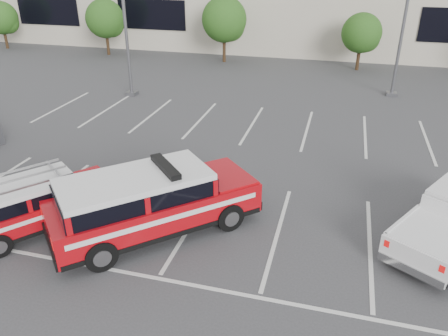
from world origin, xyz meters
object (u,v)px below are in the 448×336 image
object	(u,v)px
tree_far_left	(3,19)
fire_chief_suv	(152,206)
ladder_suv	(37,206)
tree_mid_left	(226,21)
tree_left	(106,20)
light_pole_mid	(407,3)
light_pole_left	(123,3)
tree_mid_right	(363,34)

from	to	relation	value
tree_far_left	fire_chief_suv	distance (m)	33.14
fire_chief_suv	ladder_suv	world-z (taller)	fire_chief_suv
fire_chief_suv	tree_mid_left	bearing A→B (deg)	145.57
tree_left	tree_mid_left	bearing A→B (deg)	0.00
ladder_suv	tree_left	bearing A→B (deg)	150.54
light_pole_mid	ladder_suv	distance (m)	21.44
tree_far_left	light_pole_left	xyz separation A→B (m)	(16.91, -10.05, 2.68)
tree_left	tree_mid_right	distance (m)	20.00
light_pole_mid	ladder_suv	bearing A→B (deg)	-123.24
tree_left	tree_mid_left	world-z (taller)	tree_mid_left
tree_far_left	light_pole_left	world-z (taller)	light_pole_left
tree_left	light_pole_mid	bearing A→B (deg)	-15.43
tree_mid_left	ladder_suv	bearing A→B (deg)	-89.00
tree_mid_right	fire_chief_suv	xyz separation A→B (m)	(-6.09, -22.89, -1.62)
tree_far_left	tree_mid_right	world-z (taller)	same
tree_far_left	light_pole_left	distance (m)	19.85
tree_far_left	ladder_suv	distance (m)	31.24
fire_chief_suv	tree_mid_right	bearing A→B (deg)	120.97
tree_mid_left	tree_mid_right	world-z (taller)	tree_mid_left
light_pole_mid	tree_mid_left	bearing A→B (deg)	153.08
tree_mid_right	fire_chief_suv	world-z (taller)	tree_mid_right
tree_mid_left	light_pole_mid	world-z (taller)	light_pole_mid
tree_left	light_pole_left	world-z (taller)	light_pole_left
tree_far_left	tree_mid_right	distance (m)	30.00
tree_mid_right	light_pole_left	xyz separation A→B (m)	(-13.09, -10.05, 2.68)
tree_left	tree_mid_left	distance (m)	10.00
tree_mid_left	ladder_suv	world-z (taller)	tree_mid_left
tree_left	ladder_suv	xyz separation A→B (m)	(10.41, -23.58, -2.05)
tree_mid_left	light_pole_mid	size ratio (longest dim) A/B	0.47
ladder_suv	tree_mid_right	bearing A→B (deg)	104.60
tree_left	tree_mid_right	size ratio (longest dim) A/B	1.11
tree_left	light_pole_mid	xyz separation A→B (m)	(21.91, -6.05, 2.41)
tree_left	fire_chief_suv	bearing A→B (deg)	-58.71
tree_far_left	tree_left	bearing A→B (deg)	0.00
tree_far_left	ladder_suv	world-z (taller)	tree_far_left
tree_mid_right	tree_left	bearing A→B (deg)	180.00
tree_left	ladder_suv	size ratio (longest dim) A/B	0.93
tree_left	light_pole_mid	distance (m)	22.86
tree_left	tree_mid_right	xyz separation A→B (m)	(20.00, -0.00, -0.27)
tree_left	light_pole_left	xyz separation A→B (m)	(6.91, -10.05, 2.41)
tree_left	ladder_suv	bearing A→B (deg)	-66.18
tree_far_left	tree_left	world-z (taller)	tree_left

